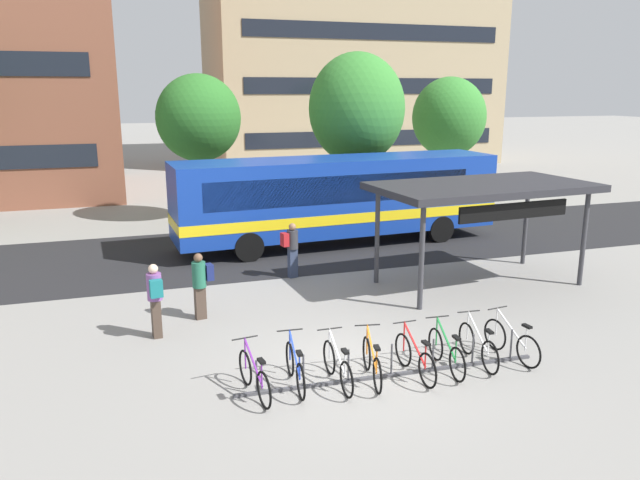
% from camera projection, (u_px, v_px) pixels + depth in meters
% --- Properties ---
extents(ground, '(200.00, 200.00, 0.00)m').
position_uv_depth(ground, '(353.00, 368.00, 12.66)').
color(ground, gray).
extents(bus_lane_asphalt, '(80.00, 7.20, 0.01)m').
position_uv_depth(bus_lane_asphalt, '(253.00, 250.00, 21.95)').
color(bus_lane_asphalt, '#232326').
rests_on(bus_lane_asphalt, ground).
extents(city_bus, '(12.15, 3.24, 3.20)m').
position_uv_depth(city_bus, '(340.00, 197.00, 22.52)').
color(city_bus, '#14389E').
rests_on(city_bus, ground).
extents(bike_rack, '(6.37, 0.29, 0.70)m').
position_uv_depth(bike_rack, '(391.00, 372.00, 12.28)').
color(bike_rack, '#47474C').
rests_on(bike_rack, ground).
extents(parked_bicycle_purple_0, '(0.52, 1.71, 0.99)m').
position_uv_depth(parked_bicycle_purple_0, '(254.00, 377.00, 11.44)').
color(parked_bicycle_purple_0, black).
rests_on(parked_bicycle_purple_0, ground).
extents(parked_bicycle_blue_1, '(0.52, 1.72, 0.99)m').
position_uv_depth(parked_bicycle_blue_1, '(295.00, 368.00, 11.79)').
color(parked_bicycle_blue_1, black).
rests_on(parked_bicycle_blue_1, ground).
extents(parked_bicycle_white_2, '(0.52, 1.72, 0.99)m').
position_uv_depth(parked_bicycle_white_2, '(338.00, 367.00, 11.87)').
color(parked_bicycle_white_2, black).
rests_on(parked_bicycle_white_2, ground).
extents(parked_bicycle_orange_3, '(0.53, 1.70, 0.99)m').
position_uv_depth(parked_bicycle_orange_3, '(372.00, 363.00, 12.04)').
color(parked_bicycle_orange_3, black).
rests_on(parked_bicycle_orange_3, ground).
extents(parked_bicycle_red_4, '(0.52, 1.72, 0.99)m').
position_uv_depth(parked_bicycle_red_4, '(415.00, 358.00, 12.23)').
color(parked_bicycle_red_4, black).
rests_on(parked_bicycle_red_4, ground).
extents(parked_bicycle_green_5, '(0.52, 1.72, 0.99)m').
position_uv_depth(parked_bicycle_green_5, '(446.00, 353.00, 12.50)').
color(parked_bicycle_green_5, black).
rests_on(parked_bicycle_green_5, ground).
extents(parked_bicycle_white_6, '(0.52, 1.72, 0.99)m').
position_uv_depth(parked_bicycle_white_6, '(478.00, 346.00, 12.81)').
color(parked_bicycle_white_6, black).
rests_on(parked_bicycle_white_6, ground).
extents(parked_bicycle_white_7, '(0.52, 1.72, 0.99)m').
position_uv_depth(parked_bicycle_white_7, '(511.00, 341.00, 13.05)').
color(parked_bicycle_white_7, black).
rests_on(parked_bicycle_white_7, ground).
extents(transit_shelter, '(6.48, 3.73, 3.00)m').
position_uv_depth(transit_shelter, '(484.00, 190.00, 17.49)').
color(transit_shelter, '#38383D').
rests_on(transit_shelter, ground).
extents(commuter_teal_pack_0, '(0.38, 0.55, 1.77)m').
position_uv_depth(commuter_teal_pack_0, '(155.00, 296.00, 14.00)').
color(commuter_teal_pack_0, '#47382D').
rests_on(commuter_teal_pack_0, ground).
extents(commuter_navy_pack_1, '(0.56, 0.39, 1.70)m').
position_uv_depth(commuter_navy_pack_1, '(201.00, 281.00, 15.20)').
color(commuter_navy_pack_1, '#47382D').
rests_on(commuter_navy_pack_1, ground).
extents(commuter_red_pack_2, '(0.57, 0.40, 1.70)m').
position_uv_depth(commuter_red_pack_2, '(291.00, 246.00, 18.55)').
color(commuter_red_pack_2, '#2D3851').
rests_on(commuter_red_pack_2, ground).
extents(street_tree_1, '(3.58, 3.58, 6.28)m').
position_uv_depth(street_tree_1, '(199.00, 118.00, 25.94)').
color(street_tree_1, brown).
rests_on(street_tree_1, ground).
extents(street_tree_2, '(4.11, 4.11, 7.17)m').
position_uv_depth(street_tree_2, '(357.00, 109.00, 26.14)').
color(street_tree_2, brown).
rests_on(street_tree_2, ground).
extents(street_tree_3, '(3.78, 3.78, 6.26)m').
position_uv_depth(street_tree_3, '(449.00, 117.00, 31.56)').
color(street_tree_3, brown).
rests_on(street_tree_3, ground).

